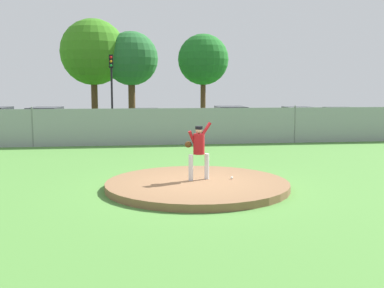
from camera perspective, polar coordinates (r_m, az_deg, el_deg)
The scene contains 16 objects.
ground_plane at distance 18.69m, azimuth -1.96°, elevation -1.60°, with size 80.00×80.00×0.00m, color #4C8438.
asphalt_strip at distance 27.10m, azimuth -3.72°, elevation 1.08°, with size 44.00×7.00×0.01m, color #2B2B2D.
pitchers_mound at distance 12.81m, azimuth 0.66°, elevation -5.15°, with size 5.15×5.15×0.20m, color brown.
pitcher_youth at distance 12.86m, azimuth 0.82°, elevation -0.38°, with size 0.78×0.32×1.65m.
baseball at distance 13.16m, azimuth 5.01°, elevation -4.25°, with size 0.07×0.07×0.07m, color white.
chainlink_fence at distance 22.55m, azimuth -2.97°, elevation 2.21°, with size 32.70×0.07×1.92m.
parked_car_burgundy at distance 26.93m, azimuth -5.95°, elevation 2.67°, with size 1.94×4.43×1.60m.
parked_car_white at distance 28.37m, azimuth 13.34°, elevation 2.77°, with size 2.03×4.24×1.67m.
parked_car_navy at distance 27.09m, azimuth -17.91°, elevation 2.51°, with size 1.97×4.77×1.73m.
parked_car_champagne at distance 29.92m, azimuth 18.46°, elevation 2.78°, with size 2.01×4.55×1.61m.
parked_car_charcoal at distance 27.51m, azimuth 4.86°, elevation 2.88°, with size 2.04×4.74×1.72m.
traffic_cone_orange at distance 27.01m, azimuth 10.12°, elevation 1.52°, with size 0.40×0.40×0.55m.
traffic_light_near at distance 31.53m, azimuth -10.08°, elevation 8.07°, with size 0.28×0.46×5.05m.
tree_leaning_west at distance 36.24m, azimuth -12.30°, elevation 11.19°, with size 5.04×5.04×8.08m.
tree_broad_left at distance 35.79m, azimuth -7.65°, elevation 10.54°, with size 4.13×4.13×7.15m.
tree_tall_centre at distance 34.19m, azimuth 1.41°, elevation 10.52°, with size 3.76×3.76×6.80m.
Camera 1 is at (-1.79, -12.40, 2.80)m, focal length 42.43 mm.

